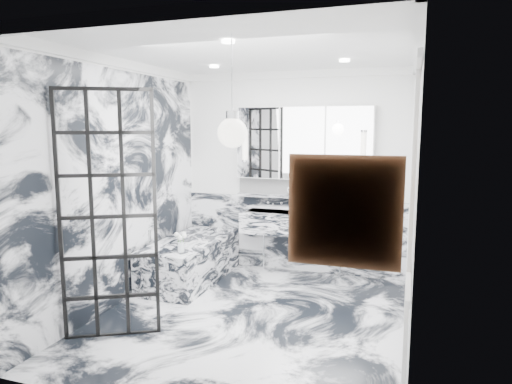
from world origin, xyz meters
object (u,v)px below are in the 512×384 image
(mirror_cabinet, at_px, (303,143))
(bathtub, at_px, (191,260))
(crittall_door, at_px, (108,217))
(trough_sink, at_px, (299,224))

(mirror_cabinet, xyz_separation_m, bathtub, (-1.32, -0.83, -1.54))
(mirror_cabinet, bearing_deg, crittall_door, -116.96)
(crittall_door, xyz_separation_m, mirror_cabinet, (1.30, 2.56, 0.62))
(crittall_door, distance_m, mirror_cabinet, 2.94)
(bathtub, bearing_deg, crittall_door, -89.30)
(crittall_door, relative_size, trough_sink, 1.49)
(crittall_door, bearing_deg, trough_sink, 32.75)
(trough_sink, bearing_deg, mirror_cabinet, 90.00)
(crittall_door, distance_m, bathtub, 1.96)
(trough_sink, bearing_deg, crittall_door, -118.58)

